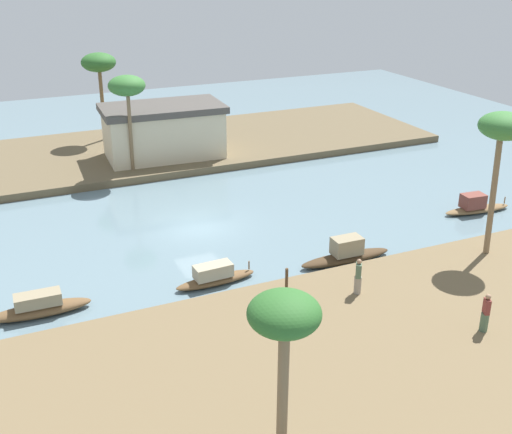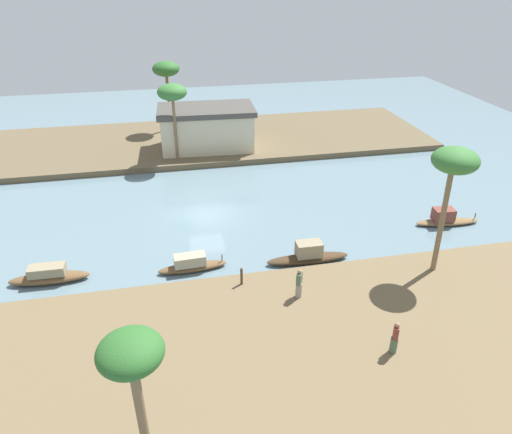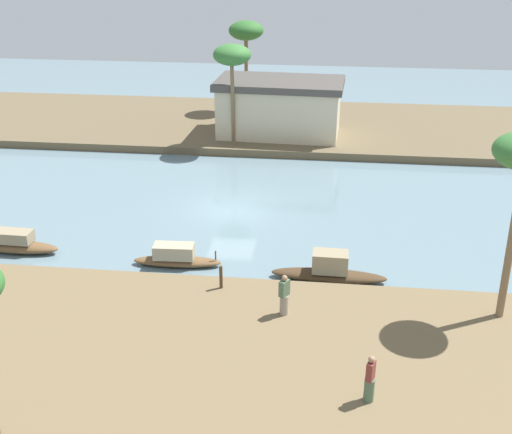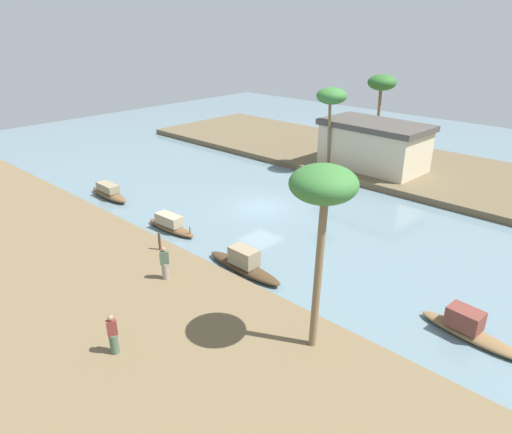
# 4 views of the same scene
# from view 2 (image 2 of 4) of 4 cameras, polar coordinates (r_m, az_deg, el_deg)

# --- Properties ---
(river_water) EXTENTS (78.15, 78.15, 0.00)m
(river_water) POSITION_cam_2_polar(r_m,az_deg,el_deg) (33.66, -6.24, 0.33)
(river_water) COLOR slate
(river_water) RESTS_ON ground
(riverbank_left) EXTENTS (47.90, 13.39, 0.52)m
(riverbank_left) POSITION_cam_2_polar(r_m,az_deg,el_deg) (21.43, -1.70, -18.23)
(riverbank_left) COLOR brown
(riverbank_left) RESTS_ON ground
(riverbank_right) EXTENTS (47.90, 13.39, 0.52)m
(riverbank_right) POSITION_cam_2_polar(r_m,az_deg,el_deg) (47.41, -8.24, 9.17)
(riverbank_right) COLOR brown
(riverbank_right) RESTS_ON ground
(sampan_with_red_awning) EXTENTS (4.07, 1.10, 1.05)m
(sampan_with_red_awning) POSITION_cam_2_polar(r_m,az_deg,el_deg) (27.60, -7.91, -5.76)
(sampan_with_red_awning) COLOR brown
(sampan_with_red_awning) RESTS_ON river_water
(sampan_midstream) EXTENTS (4.42, 1.14, 1.08)m
(sampan_midstream) POSITION_cam_2_polar(r_m,az_deg,el_deg) (28.87, -24.06, -6.62)
(sampan_midstream) COLOR brown
(sampan_midstream) RESTS_ON river_water
(sampan_with_tall_canopy) EXTENTS (5.07, 1.12, 1.36)m
(sampan_with_tall_canopy) POSITION_cam_2_polar(r_m,az_deg,el_deg) (28.21, 6.41, -4.68)
(sampan_with_tall_canopy) COLOR #47331E
(sampan_with_tall_canopy) RESTS_ON river_water
(sampan_foreground) EXTENTS (4.52, 1.36, 1.21)m
(sampan_foreground) POSITION_cam_2_polar(r_m,az_deg,el_deg) (34.54, 22.23, -0.22)
(sampan_foreground) COLOR brown
(sampan_foreground) RESTS_ON river_water
(person_on_near_bank) EXTENTS (0.43, 0.43, 1.69)m
(person_on_near_bank) POSITION_cam_2_polar(r_m,az_deg,el_deg) (22.16, 16.63, -14.20)
(person_on_near_bank) COLOR #4C664C
(person_on_near_bank) RESTS_ON riverbank_left
(person_by_mooring) EXTENTS (0.45, 0.49, 1.70)m
(person_by_mooring) POSITION_cam_2_polar(r_m,az_deg,el_deg) (24.38, 5.29, -8.21)
(person_by_mooring) COLOR gray
(person_by_mooring) RESTS_ON riverbank_left
(mooring_post) EXTENTS (0.14, 0.14, 1.02)m
(mooring_post) POSITION_cam_2_polar(r_m,az_deg,el_deg) (25.33, -1.78, -7.28)
(mooring_post) COLOR #4C3823
(mooring_post) RESTS_ON riverbank_left
(palm_tree_left_near) EXTENTS (2.03, 2.03, 5.92)m
(palm_tree_left_near) POSITION_cam_2_polar(r_m,az_deg,el_deg) (14.88, -15.01, -16.52)
(palm_tree_left_near) COLOR #7F6647
(palm_tree_left_near) RESTS_ON riverbank_left
(palm_tree_left_far) EXTENTS (2.39, 2.39, 7.26)m
(palm_tree_left_far) POSITION_cam_2_polar(r_m,az_deg,el_deg) (25.86, 23.15, 5.93)
(palm_tree_left_far) COLOR #7F6647
(palm_tree_left_far) RESTS_ON riverbank_left
(palm_tree_right_tall) EXTENTS (2.67, 2.67, 6.92)m
(palm_tree_right_tall) POSITION_cam_2_polar(r_m,az_deg,el_deg) (48.93, -10.97, 17.24)
(palm_tree_right_tall) COLOR brown
(palm_tree_right_tall) RESTS_ON riverbank_right
(palm_tree_right_short) EXTENTS (2.48, 2.48, 6.61)m
(palm_tree_right_short) POSITION_cam_2_polar(r_m,az_deg,el_deg) (40.68, -10.24, 14.68)
(palm_tree_right_short) COLOR #7F6647
(palm_tree_right_short) RESTS_ON riverbank_right
(riverside_building) EXTENTS (8.98, 5.32, 3.85)m
(riverside_building) POSITION_cam_2_polar(r_m,az_deg,el_deg) (44.14, -6.05, 10.86)
(riverside_building) COLOR beige
(riverside_building) RESTS_ON riverbank_right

